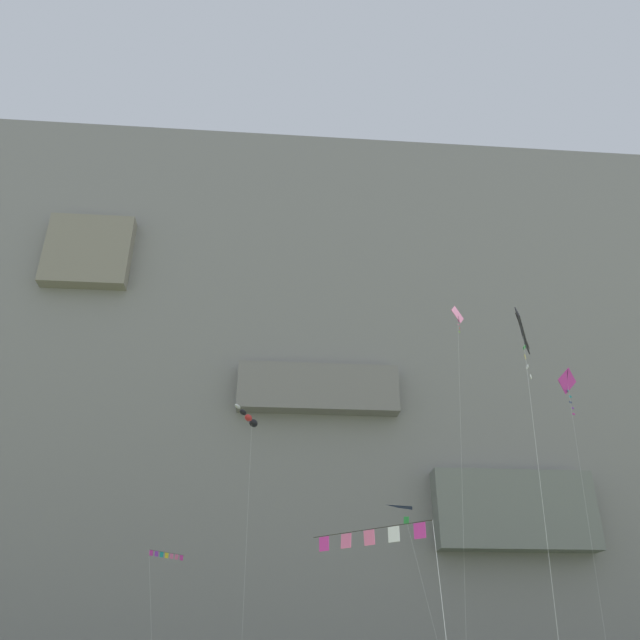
# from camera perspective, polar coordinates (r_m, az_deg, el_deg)

# --- Properties ---
(cliff_face) EXTENTS (180.00, 24.11, 65.55)m
(cliff_face) POSITION_cam_1_polar(r_m,az_deg,el_deg) (81.83, -0.76, -6.45)
(cliff_face) COLOR gray
(cliff_face) RESTS_ON ground
(kite_banner_upper_left) EXTENTS (2.95, 6.47, 6.14)m
(kite_banner_upper_left) POSITION_cam_1_polar(r_m,az_deg,el_deg) (18.70, 4.84, -19.47)
(kite_banner_upper_left) COLOR black
(kite_banner_upper_left) RESTS_ON ground
(kite_banner_upper_right) EXTENTS (2.12, 3.05, 9.57)m
(kite_banner_upper_right) POSITION_cam_1_polar(r_m,az_deg,el_deg) (49.15, -13.55, -20.35)
(kite_banner_upper_right) COLOR black
(kite_banner_upper_right) RESTS_ON ground
(kite_diamond_mid_center) EXTENTS (3.65, 3.95, 23.57)m
(kite_diamond_mid_center) POSITION_cam_1_polar(r_m,az_deg,el_deg) (54.53, 21.11, -5.54)
(kite_diamond_mid_center) COLOR #CC3399
(kite_diamond_mid_center) RESTS_ON ground
(kite_delta_near_cliff) EXTENTS (2.28, 3.76, 11.45)m
(kite_delta_near_cliff) POSITION_cam_1_polar(r_m,az_deg,el_deg) (45.18, 8.21, -16.96)
(kite_delta_near_cliff) COLOR navy
(kite_delta_near_cliff) RESTS_ON ground
(kite_windsock_far_right) EXTENTS (1.86, 6.44, 19.47)m
(kite_windsock_far_right) POSITION_cam_1_polar(r_m,az_deg,el_deg) (49.91, -6.32, -8.70)
(kite_windsock_far_right) COLOR black
(kite_windsock_far_right) RESTS_ON ground
(kite_diamond_high_right) EXTENTS (3.23, 2.54, 26.61)m
(kite_diamond_high_right) POSITION_cam_1_polar(r_m,az_deg,el_deg) (48.40, 12.14, -1.56)
(kite_diamond_high_right) COLOR pink
(kite_diamond_high_right) RESTS_ON ground
(kite_diamond_front_field) EXTENTS (3.19, 5.70, 17.60)m
(kite_diamond_front_field) POSITION_cam_1_polar(r_m,az_deg,el_deg) (31.14, 17.53, -1.36)
(kite_diamond_front_field) COLOR black
(kite_diamond_front_field) RESTS_ON ground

